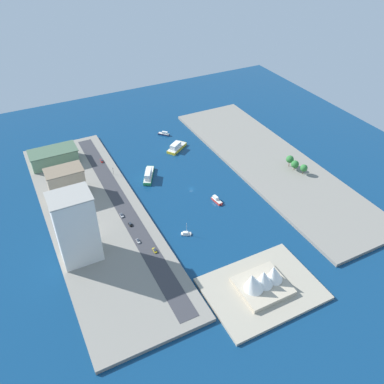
{
  "coord_description": "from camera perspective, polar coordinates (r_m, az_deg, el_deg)",
  "views": [
    {
      "loc": [
        119.67,
        236.26,
        195.52
      ],
      "look_at": [
        3.89,
        8.97,
        3.9
      ],
      "focal_mm": 37.35,
      "sensor_mm": 36.0,
      "label": 1
    }
  ],
  "objects": [
    {
      "name": "ground_plane",
      "position": [
        329.19,
        -0.11,
        0.48
      ],
      "size": [
        440.0,
        440.0,
        0.0
      ],
      "primitive_type": "plane",
      "color": "navy"
    },
    {
      "name": "quay_west",
      "position": [
        365.29,
        11.2,
        4.02
      ],
      "size": [
        70.0,
        240.0,
        2.63
      ],
      "primitive_type": "cube",
      "color": "gray",
      "rests_on": "ground_plane"
    },
    {
      "name": "quay_east",
      "position": [
        308.38,
        -13.52,
        -3.35
      ],
      "size": [
        70.0,
        240.0,
        2.63
      ],
      "primitive_type": "cube",
      "color": "gray",
      "rests_on": "ground_plane"
    },
    {
      "name": "peninsula_point",
      "position": [
        255.52,
        9.98,
        -13.45
      ],
      "size": [
        68.82,
        51.14,
        2.0
      ],
      "primitive_type": "cube",
      "color": "#A89E89",
      "rests_on": "ground_plane"
    },
    {
      "name": "road_strip",
      "position": [
        310.98,
        -9.81,
        -2.05
      ],
      "size": [
        12.37,
        228.0,
        0.15
      ],
      "primitive_type": "cube",
      "color": "#38383D",
      "rests_on": "quay_east"
    },
    {
      "name": "ferry_green_doubledeck",
      "position": [
        342.5,
        -6.22,
        2.47
      ],
      "size": [
        18.39,
        27.15,
        8.11
      ],
      "color": "#2D8C4C",
      "rests_on": "ground_plane"
    },
    {
      "name": "ferry_yellow_fast",
      "position": [
        380.71,
        -2.24,
        6.44
      ],
      "size": [
        23.94,
        20.14,
        7.24
      ],
      "color": "yellow",
      "rests_on": "ground_plane"
    },
    {
      "name": "sailboat_small_white",
      "position": [
        285.95,
        -0.85,
        -5.95
      ],
      "size": [
        8.11,
        5.83,
        10.63
      ],
      "color": "white",
      "rests_on": "ground_plane"
    },
    {
      "name": "tugboat_red",
      "position": [
        315.09,
        3.55,
        -1.18
      ],
      "size": [
        4.76,
        12.54,
        4.17
      ],
      "color": "red",
      "rests_on": "ground_plane"
    },
    {
      "name": "patrol_launch_navy",
      "position": [
        406.51,
        -4.04,
        8.3
      ],
      "size": [
        10.26,
        11.13,
        3.98
      ],
      "color": "#1E284C",
      "rests_on": "ground_plane"
    },
    {
      "name": "apartment_midrise_tan",
      "position": [
        326.87,
        -17.53,
        1.35
      ],
      "size": [
        28.66,
        17.53,
        23.7
      ],
      "color": "tan",
      "rests_on": "quay_east"
    },
    {
      "name": "hotel_broad_white",
      "position": [
        260.77,
        -16.24,
        -4.9
      ],
      "size": [
        25.58,
        20.4,
        50.43
      ],
      "color": "silver",
      "rests_on": "quay_east"
    },
    {
      "name": "terminal_long_green",
      "position": [
        373.88,
        -19.13,
        4.81
      ],
      "size": [
        41.0,
        21.06,
        13.01
      ],
      "color": "slate",
      "rests_on": "quay_east"
    },
    {
      "name": "pickup_red",
      "position": [
        366.87,
        -12.78,
        4.36
      ],
      "size": [
        1.95,
        5.07,
        1.6
      ],
      "color": "black",
      "rests_on": "road_strip"
    },
    {
      "name": "sedan_silver",
      "position": [
        301.76,
        -10.01,
        -3.28
      ],
      "size": [
        2.15,
        4.58,
        1.48
      ],
      "color": "black",
      "rests_on": "road_strip"
    },
    {
      "name": "suv_black",
      "position": [
        292.97,
        -8.81,
        -4.56
      ],
      "size": [
        2.1,
        4.32,
        1.57
      ],
      "color": "black",
      "rests_on": "road_strip"
    },
    {
      "name": "taxi_yellow_cab",
      "position": [
        271.48,
        -5.36,
        -8.3
      ],
      "size": [
        1.95,
        4.81,
        1.59
      ],
      "color": "black",
      "rests_on": "road_strip"
    },
    {
      "name": "van_white",
      "position": [
        279.4,
        -7.71,
        -6.93
      ],
      "size": [
        1.82,
        4.4,
        1.46
      ],
      "color": "black",
      "rests_on": "road_strip"
    },
    {
      "name": "traffic_light_waterfront",
      "position": [
        345.84,
        -11.21,
        3.09
      ],
      "size": [
        0.36,
        0.36,
        6.5
      ],
      "color": "black",
      "rests_on": "quay_east"
    },
    {
      "name": "opera_landmark",
      "position": [
        249.42,
        9.99,
        -12.42
      ],
      "size": [
        30.57,
        27.61,
        17.32
      ],
      "color": "#BCAD93",
      "rests_on": "peninsula_point"
    },
    {
      "name": "park_tree_cluster",
      "position": [
        355.6,
        14.58,
        3.96
      ],
      "size": [
        9.41,
        21.81,
        10.5
      ],
      "color": "brown",
      "rests_on": "quay_west"
    }
  ]
}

